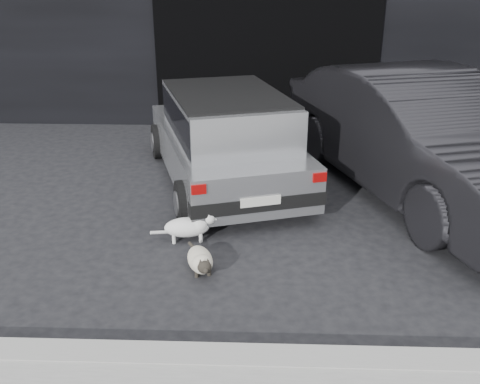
{
  "coord_description": "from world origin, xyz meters",
  "views": [
    {
      "loc": [
        0.87,
        -5.78,
        2.76
      ],
      "look_at": [
        0.67,
        -0.38,
        0.49
      ],
      "focal_mm": 40.0,
      "sensor_mm": 36.0,
      "label": 1
    }
  ],
  "objects_px": {
    "silver_hatchback": "(225,134)",
    "cat_white": "(190,226)",
    "second_car": "(419,135)",
    "cat_siamese": "(201,261)"
  },
  "relations": [
    {
      "from": "silver_hatchback",
      "to": "cat_siamese",
      "type": "height_order",
      "value": "silver_hatchback"
    },
    {
      "from": "second_car",
      "to": "cat_siamese",
      "type": "relative_size",
      "value": 6.99
    },
    {
      "from": "second_car",
      "to": "cat_white",
      "type": "distance_m",
      "value": 3.2
    },
    {
      "from": "silver_hatchback",
      "to": "cat_white",
      "type": "relative_size",
      "value": 5.21
    },
    {
      "from": "cat_siamese",
      "to": "cat_white",
      "type": "relative_size",
      "value": 0.95
    },
    {
      "from": "silver_hatchback",
      "to": "cat_white",
      "type": "height_order",
      "value": "silver_hatchback"
    },
    {
      "from": "silver_hatchback",
      "to": "second_car",
      "type": "relative_size",
      "value": 0.79
    },
    {
      "from": "cat_siamese",
      "to": "cat_white",
      "type": "height_order",
      "value": "cat_white"
    },
    {
      "from": "second_car",
      "to": "cat_white",
      "type": "bearing_deg",
      "value": -171.57
    },
    {
      "from": "silver_hatchback",
      "to": "cat_white",
      "type": "xyz_separation_m",
      "value": [
        -0.28,
        -1.73,
        -0.53
      ]
    }
  ]
}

